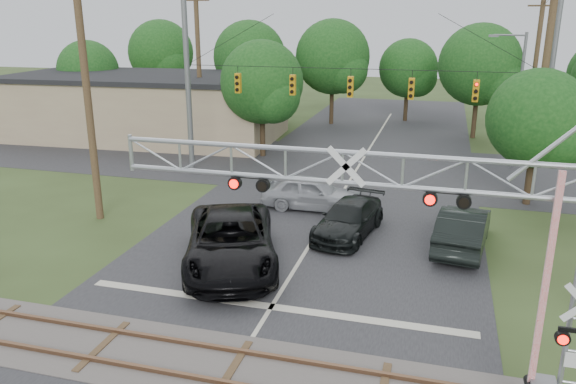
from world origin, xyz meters
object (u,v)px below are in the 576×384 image
(pickup_black, at_px, (231,241))
(sedan_silver, at_px, (312,193))
(car_dark, at_px, (349,219))
(streetlight, at_px, (516,94))
(crossing_gantry, at_px, (432,241))
(traffic_signal_span, at_px, (368,83))
(commercial_building, at_px, (147,106))

(pickup_black, bearing_deg, sedan_silver, 57.76)
(pickup_black, distance_m, car_dark, 5.72)
(sedan_silver, height_order, streetlight, streetlight)
(crossing_gantry, relative_size, car_dark, 2.17)
(car_dark, bearing_deg, crossing_gantry, -62.17)
(sedan_silver, relative_size, streetlight, 0.60)
(sedan_silver, bearing_deg, streetlight, -42.62)
(traffic_signal_span, height_order, car_dark, traffic_signal_span)
(crossing_gantry, bearing_deg, pickup_black, 138.08)
(crossing_gantry, distance_m, car_dark, 12.00)
(car_dark, xyz_separation_m, sedan_silver, (-2.32, 2.97, 0.10))
(car_dark, xyz_separation_m, commercial_building, (-18.76, 16.51, 1.70))
(pickup_black, xyz_separation_m, car_dark, (3.78, 4.28, -0.26))
(sedan_silver, xyz_separation_m, commercial_building, (-16.44, 13.54, 1.60))
(traffic_signal_span, distance_m, streetlight, 10.49)
(pickup_black, relative_size, car_dark, 1.41)
(traffic_signal_span, xyz_separation_m, commercial_building, (-18.36, 9.01, -3.28))
(car_dark, distance_m, streetlight, 16.47)
(crossing_gantry, height_order, commercial_building, crossing_gantry)
(pickup_black, height_order, commercial_building, commercial_building)
(sedan_silver, xyz_separation_m, streetlight, (10.07, 11.05, 3.76))
(sedan_silver, bearing_deg, commercial_building, 50.25)
(crossing_gantry, bearing_deg, streetlight, 80.42)
(pickup_black, relative_size, commercial_building, 0.34)
(sedan_silver, bearing_deg, crossing_gantry, -157.25)
(commercial_building, bearing_deg, pickup_black, -56.97)
(pickup_black, height_order, sedan_silver, pickup_black)
(sedan_silver, distance_m, commercial_building, 21.36)
(pickup_black, bearing_deg, car_dark, 27.68)
(crossing_gantry, xyz_separation_m, sedan_silver, (-5.87, 13.83, -3.58))
(traffic_signal_span, relative_size, commercial_building, 0.91)
(crossing_gantry, height_order, pickup_black, crossing_gantry)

